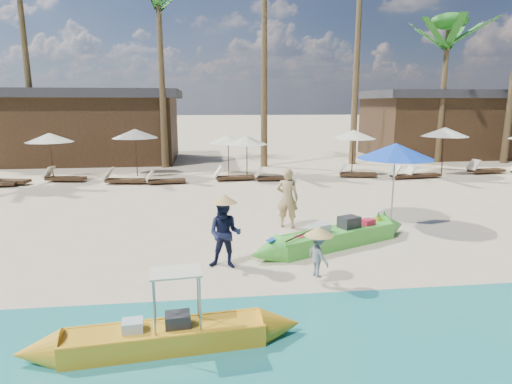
{
  "coord_description": "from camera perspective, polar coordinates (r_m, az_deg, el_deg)",
  "views": [
    {
      "loc": [
        -1.16,
        -9.76,
        3.5
      ],
      "look_at": [
        0.25,
        2.0,
        1.03
      ],
      "focal_mm": 30.0,
      "sensor_mm": 36.0,
      "label": 1
    }
  ],
  "objects": [
    {
      "name": "ground",
      "position": [
        10.43,
        -0.07,
        -7.84
      ],
      "size": [
        240.0,
        240.0,
        0.0
      ],
      "primitive_type": "plane",
      "color": "beige",
      "rests_on": "ground"
    },
    {
      "name": "wet_sand_strip",
      "position": [
        6.02,
        6.08,
        -23.84
      ],
      "size": [
        240.0,
        4.5,
        0.01
      ],
      "primitive_type": "cube",
      "color": "tan",
      "rests_on": "ground"
    },
    {
      "name": "green_canoe",
      "position": [
        10.89,
        10.54,
        -5.9
      ],
      "size": [
        5.14,
        2.58,
        0.7
      ],
      "rotation": [
        0.0,
        0.0,
        0.42
      ],
      "color": "green",
      "rests_on": "ground"
    },
    {
      "name": "yellow_canoe",
      "position": [
        6.65,
        -11.95,
        -18.33
      ],
      "size": [
        4.55,
        0.87,
        1.18
      ],
      "rotation": [
        0.0,
        0.0,
        0.1
      ],
      "color": "gold",
      "rests_on": "ground"
    },
    {
      "name": "tourist",
      "position": [
        12.15,
        4.2,
        -0.82
      ],
      "size": [
        0.74,
        0.63,
        1.72
      ],
      "primitive_type": "imported",
      "rotation": [
        0.0,
        0.0,
        2.73
      ],
      "color": "tan",
      "rests_on": "ground"
    },
    {
      "name": "vendor_green",
      "position": [
        9.22,
        -4.17,
        -5.62
      ],
      "size": [
        0.85,
        0.74,
        1.5
      ],
      "primitive_type": "imported",
      "rotation": [
        0.0,
        0.0,
        -0.26
      ],
      "color": "#141A39",
      "rests_on": "ground"
    },
    {
      "name": "vendor_yellow",
      "position": [
        8.44,
        8.31,
        -8.27
      ],
      "size": [
        0.51,
        0.66,
        0.9
      ],
      "primitive_type": "imported",
      "rotation": [
        0.0,
        0.0,
        1.92
      ],
      "color": "gray",
      "rests_on": "ground"
    },
    {
      "name": "blue_umbrella",
      "position": [
        12.99,
        18.1,
        5.21
      ],
      "size": [
        2.21,
        2.21,
        2.38
      ],
      "color": "#99999E",
      "rests_on": "ground"
    },
    {
      "name": "resort_parasol_3",
      "position": [
        21.72,
        -25.82,
        6.55
      ],
      "size": [
        2.12,
        2.12,
        2.18
      ],
      "color": "#3C2918",
      "rests_on": "ground"
    },
    {
      "name": "lounger_3_right",
      "position": [
        21.68,
        -30.49,
        1.42
      ],
      "size": [
        2.01,
        0.99,
        0.66
      ],
      "rotation": [
        0.0,
        0.0,
        -0.21
      ],
      "color": "#3C2918",
      "rests_on": "ground"
    },
    {
      "name": "resort_parasol_4",
      "position": [
        21.63,
        -15.83,
        7.51
      ],
      "size": [
        2.22,
        2.22,
        2.29
      ],
      "color": "#3C2918",
      "rests_on": "ground"
    },
    {
      "name": "lounger_4_left",
      "position": [
        21.29,
        -24.35,
        1.81
      ],
      "size": [
        1.89,
        0.89,
        0.62
      ],
      "rotation": [
        0.0,
        0.0,
        -0.19
      ],
      "color": "#3C2918",
      "rests_on": "ground"
    },
    {
      "name": "lounger_4_right",
      "position": [
        19.78,
        -17.29,
        1.65
      ],
      "size": [
        1.92,
        0.83,
        0.63
      ],
      "rotation": [
        0.0,
        0.0,
        -0.14
      ],
      "color": "#3C2918",
      "rests_on": "ground"
    },
    {
      "name": "resort_parasol_5",
      "position": [
        20.81,
        -3.73,
        7.06
      ],
      "size": [
        1.94,
        1.94,
        2.0
      ],
      "color": "#3C2918",
      "rests_on": "ground"
    },
    {
      "name": "lounger_5_left",
      "position": [
        19.26,
        -12.19,
        1.61
      ],
      "size": [
        1.75,
        0.68,
        0.58
      ],
      "rotation": [
        0.0,
        0.0,
        0.09
      ],
      "color": "#3C2918",
      "rests_on": "ground"
    },
    {
      "name": "resort_parasol_6",
      "position": [
        19.9,
        -1.23,
        6.92
      ],
      "size": [
        1.96,
        1.96,
        2.02
      ],
      "color": "#3C2918",
      "rests_on": "ground"
    },
    {
      "name": "lounger_6_left",
      "position": [
        19.69,
        -3.22,
        2.11
      ],
      "size": [
        1.86,
        0.7,
        0.62
      ],
      "rotation": [
        0.0,
        0.0,
        0.07
      ],
      "color": "#3C2918",
      "rests_on": "ground"
    },
    {
      "name": "lounger_6_right",
      "position": [
        19.62,
        2.05,
        2.05
      ],
      "size": [
        1.72,
        0.58,
        0.58
      ],
      "rotation": [
        0.0,
        0.0,
        -0.03
      ],
      "color": "#3C2918",
      "rests_on": "ground"
    },
    {
      "name": "resort_parasol_7",
      "position": [
        21.53,
        12.87,
        7.51
      ],
      "size": [
        2.17,
        2.17,
        2.23
      ],
      "color": "#3C2918",
      "rests_on": "ground"
    },
    {
      "name": "lounger_7_left",
      "position": [
        21.12,
        13.07,
        2.48
      ],
      "size": [
        1.9,
        0.91,
        0.62
      ],
      "rotation": [
        0.0,
        0.0,
        -0.2
      ],
      "color": "#3C2918",
      "rests_on": "ground"
    },
    {
      "name": "lounger_7_right",
      "position": [
        21.36,
        19.35,
        2.2
      ],
      "size": [
        1.8,
        0.79,
        0.59
      ],
      "rotation": [
        0.0,
        0.0,
        0.15
      ],
      "color": "#3C2918",
      "rests_on": "ground"
    },
    {
      "name": "resort_parasol_8",
      "position": [
        23.16,
        23.89,
        7.34
      ],
      "size": [
        2.28,
        2.28,
        2.35
      ],
      "color": "#3C2918",
      "rests_on": "ground"
    },
    {
      "name": "lounger_8_left",
      "position": [
        21.8,
        21.16,
        2.24
      ],
      "size": [
        1.78,
        0.78,
        0.59
      ],
      "rotation": [
        0.0,
        0.0,
        0.15
      ],
      "color": "#3C2918",
      "rests_on": "ground"
    },
    {
      "name": "lounger_9_left",
      "position": [
        24.51,
        28.15,
        2.67
      ],
      "size": [
        1.99,
        0.84,
        0.66
      ],
      "rotation": [
        0.0,
        0.0,
        0.13
      ],
      "color": "#3C2918",
      "rests_on": "ground"
    },
    {
      "name": "palm_3",
      "position": [
        24.66,
        -12.88,
        23.36
      ],
      "size": [
        2.08,
        2.08,
        10.52
      ],
      "color": "brown",
      "rests_on": "ground"
    },
    {
      "name": "palm_6",
      "position": [
        28.25,
        24.18,
        18.0
      ],
      "size": [
        2.08,
        2.08,
        8.51
      ],
      "color": "brown",
      "rests_on": "ground"
    },
    {
      "name": "pavilion_west",
      "position": [
        28.14,
        -21.14,
        8.31
      ],
      "size": [
        10.8,
        6.6,
        4.3
      ],
      "color": "#3C2918",
      "rests_on": "ground"
    },
    {
      "name": "pavilion_east",
      "position": [
        31.22,
        22.47,
        8.49
      ],
      "size": [
        8.8,
        6.6,
        4.3
      ],
      "color": "#3C2918",
      "rests_on": "ground"
    }
  ]
}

